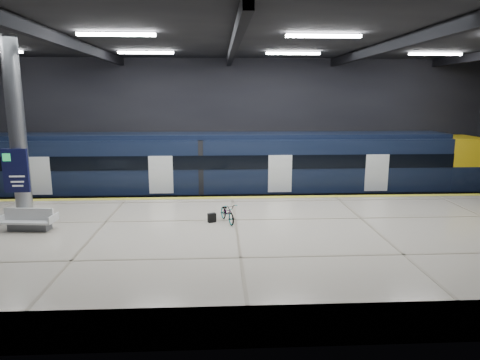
{
  "coord_description": "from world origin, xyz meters",
  "views": [
    {
      "loc": [
        -0.64,
        -17.11,
        5.84
      ],
      "look_at": [
        0.32,
        1.5,
        2.2
      ],
      "focal_mm": 32.0,
      "sensor_mm": 36.0,
      "label": 1
    }
  ],
  "objects": [
    {
      "name": "room_shell",
      "position": [
        -0.0,
        0.0,
        5.72
      ],
      "size": [
        30.1,
        16.1,
        8.05
      ],
      "color": "black",
      "rests_on": "ground"
    },
    {
      "name": "bicycle",
      "position": [
        -0.31,
        -1.27,
        1.48
      ],
      "size": [
        0.92,
        1.52,
        0.76
      ],
      "primitive_type": "imported",
      "rotation": [
        0.0,
        0.0,
        0.31
      ],
      "color": "#99999E",
      "rests_on": "platform"
    },
    {
      "name": "safety_strip",
      "position": [
        0.0,
        2.75,
        1.11
      ],
      "size": [
        30.0,
        0.4,
        0.01
      ],
      "primitive_type": "cube",
      "color": "gold",
      "rests_on": "platform"
    },
    {
      "name": "bench",
      "position": [
        -7.46,
        -1.92,
        1.39
      ],
      "size": [
        1.92,
        0.95,
        0.82
      ],
      "rotation": [
        0.0,
        0.0,
        -0.1
      ],
      "color": "#595B60",
      "rests_on": "platform"
    },
    {
      "name": "ground",
      "position": [
        0.0,
        0.0,
        0.0
      ],
      "size": [
        30.0,
        30.0,
        0.0
      ],
      "primitive_type": "plane",
      "color": "black",
      "rests_on": "ground"
    },
    {
      "name": "pannier_bag",
      "position": [
        -0.91,
        -1.27,
        1.28
      ],
      "size": [
        0.35,
        0.28,
        0.35
      ],
      "primitive_type": "cube",
      "rotation": [
        0.0,
        0.0,
        0.39
      ],
      "color": "black",
      "rests_on": "platform"
    },
    {
      "name": "platform",
      "position": [
        0.0,
        -2.5,
        0.55
      ],
      "size": [
        30.0,
        11.0,
        1.1
      ],
      "primitive_type": "cube",
      "color": "beige",
      "rests_on": "ground"
    },
    {
      "name": "info_column",
      "position": [
        -8.0,
        -1.03,
        4.46
      ],
      "size": [
        0.9,
        0.78,
        6.9
      ],
      "color": "#9EA0A5",
      "rests_on": "platform"
    },
    {
      "name": "rails",
      "position": [
        0.0,
        5.5,
        0.08
      ],
      "size": [
        30.0,
        1.52,
        0.16
      ],
      "color": "gray",
      "rests_on": "ground"
    },
    {
      "name": "train",
      "position": [
        1.28,
        5.5,
        2.06
      ],
      "size": [
        29.4,
        2.84,
        3.79
      ],
      "color": "black",
      "rests_on": "ground"
    }
  ]
}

